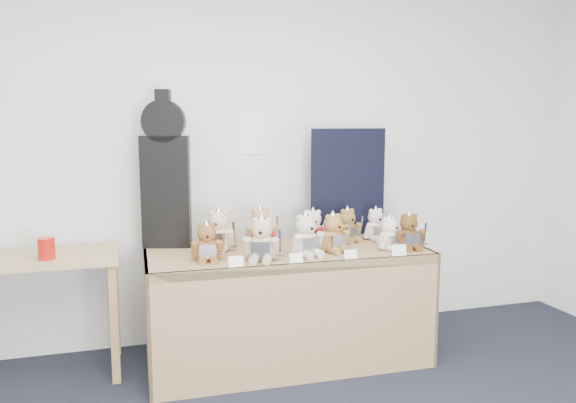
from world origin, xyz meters
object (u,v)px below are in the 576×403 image
object	(u,v)px
red_cup	(46,249)
teddy_back_left	(219,232)
side_table	(40,275)
teddy_front_end	(409,233)
display_table	(290,276)
teddy_back_centre_right	(313,228)
teddy_front_centre	(306,237)
guitar_case	(165,171)
teddy_back_centre_left	(260,228)
teddy_back_end	(376,225)
teddy_back_right	(348,226)
teddy_front_far_right	(390,234)
teddy_front_left	(262,241)
teddy_front_far_left	(207,244)
teddy_front_right	(333,235)
teddy_back_far_left	(211,236)

from	to	relation	value
red_cup	teddy_back_left	size ratio (longest dim) A/B	0.42
side_table	teddy_front_end	size ratio (longest dim) A/B	3.46
display_table	side_table	bearing A→B (deg)	171.21
teddy_back_centre_right	red_cup	bearing A→B (deg)	-174.71
teddy_front_centre	guitar_case	bearing A→B (deg)	134.32
teddy_back_centre_left	teddy_back_end	bearing A→B (deg)	-8.55
teddy_front_centre	teddy_back_end	distance (m)	0.70
guitar_case	teddy_back_right	xyz separation A→B (m)	(1.23, -0.18, -0.40)
display_table	teddy_front_far_right	world-z (taller)	teddy_front_far_right
teddy_front_left	teddy_back_end	xyz separation A→B (m)	(0.93, 0.36, -0.02)
teddy_front_centre	teddy_front_end	xyz separation A→B (m)	(0.71, -0.03, -0.01)
red_cup	teddy_back_right	xyz separation A→B (m)	(1.96, 0.05, 0.02)
guitar_case	teddy_back_end	size ratio (longest dim) A/B	4.05
guitar_case	teddy_back_left	bearing A→B (deg)	-18.38
teddy_front_centre	teddy_back_centre_left	xyz separation A→B (m)	(-0.20, 0.38, -0.00)
teddy_back_centre_right	teddy_back_end	size ratio (longest dim) A/B	1.04
guitar_case	teddy_front_left	bearing A→B (deg)	-30.49
teddy_back_right	teddy_front_left	bearing A→B (deg)	-166.54
teddy_front_far_left	teddy_back_end	bearing A→B (deg)	16.67
display_table	teddy_back_centre_right	world-z (taller)	teddy_back_centre_right
teddy_front_far_left	teddy_front_left	distance (m)	0.33
teddy_front_centre	teddy_back_right	distance (m)	0.52
red_cup	side_table	bearing A→B (deg)	115.82
teddy_front_left	teddy_back_end	distance (m)	1.00
teddy_front_end	red_cup	bearing A→B (deg)	178.92
teddy_front_right	teddy_back_centre_left	distance (m)	0.52
teddy_back_centre_left	teddy_back_centre_right	world-z (taller)	teddy_back_centre_left
teddy_back_left	red_cup	bearing A→B (deg)	-153.33
display_table	red_cup	bearing A→B (deg)	175.73
teddy_front_far_right	teddy_back_right	world-z (taller)	teddy_back_right
teddy_back_centre_right	teddy_back_end	world-z (taller)	teddy_back_centre_right
teddy_back_right	teddy_back_far_left	world-z (taller)	teddy_back_right
teddy_front_end	teddy_back_centre_right	bearing A→B (deg)	153.87
teddy_back_centre_left	guitar_case	bearing A→B (deg)	166.29
display_table	teddy_back_right	world-z (taller)	teddy_back_right
teddy_front_centre	teddy_back_centre_right	xyz separation A→B (m)	(0.16, 0.32, -0.01)
red_cup	teddy_front_far_right	bearing A→B (deg)	-7.26
teddy_front_left	side_table	bearing A→B (deg)	-178.47
teddy_back_right	teddy_back_end	bearing A→B (deg)	-14.01
teddy_front_far_left	teddy_front_left	xyz separation A→B (m)	(0.32, -0.09, 0.02)
teddy_back_far_left	red_cup	bearing A→B (deg)	-156.25
teddy_front_centre	teddy_back_right	size ratio (longest dim) A/B	1.14
guitar_case	teddy_back_centre_right	world-z (taller)	guitar_case
display_table	teddy_front_right	world-z (taller)	teddy_front_right
display_table	teddy_front_end	bearing A→B (deg)	-9.27
teddy_front_far_right	teddy_back_far_left	xyz separation A→B (m)	(-1.12, 0.35, -0.02)
side_table	red_cup	distance (m)	0.24
teddy_back_end	teddy_back_far_left	xyz separation A→B (m)	(-1.17, 0.04, -0.02)
display_table	red_cup	distance (m)	1.50
side_table	teddy_back_end	distance (m)	2.25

